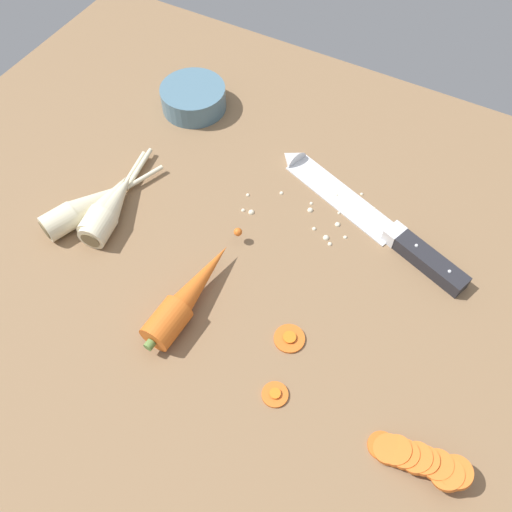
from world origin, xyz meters
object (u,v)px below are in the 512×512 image
(parsnip_front, at_px, (111,207))
(carrot_slice_stray_near, at_px, (275,394))
(whole_carrot, at_px, (189,295))
(carrot_slice_stray_mid, at_px, (289,338))
(prep_bowl, at_px, (193,97))
(parsnip_mid_left, at_px, (85,207))
(carrot_slice_stack, at_px, (418,459))
(chefs_knife, at_px, (363,212))
(parsnip_mid_right, at_px, (108,205))

(parsnip_front, bearing_deg, carrot_slice_stray_near, -20.94)
(whole_carrot, bearing_deg, carrot_slice_stray_mid, 6.67)
(carrot_slice_stray_mid, bearing_deg, prep_bowl, 137.35)
(whole_carrot, relative_size, parsnip_front, 1.06)
(whole_carrot, relative_size, parsnip_mid_left, 1.07)
(parsnip_front, relative_size, prep_bowl, 1.78)
(whole_carrot, xyz_separation_m, carrot_slice_stack, (0.33, -0.05, -0.01))
(whole_carrot, distance_m, prep_bowl, 0.39)
(whole_carrot, height_order, carrot_slice_stray_mid, whole_carrot)
(chefs_knife, distance_m, parsnip_front, 0.37)
(parsnip_front, bearing_deg, chefs_knife, 28.73)
(carrot_slice_stray_near, distance_m, carrot_slice_stray_mid, 0.08)
(prep_bowl, bearing_deg, whole_carrot, -58.65)
(parsnip_mid_right, bearing_deg, chefs_knife, 28.19)
(carrot_slice_stray_mid, xyz_separation_m, prep_bowl, (-0.34, 0.31, 0.02))
(parsnip_mid_right, bearing_deg, carrot_slice_stack, -13.42)
(carrot_slice_stack, bearing_deg, chefs_knife, 121.77)
(parsnip_front, xyz_separation_m, carrot_slice_stack, (0.51, -0.12, -0.01))
(chefs_knife, height_order, carrot_slice_stray_near, chefs_knife)
(chefs_knife, height_order, whole_carrot, whole_carrot)
(carrot_slice_stray_near, bearing_deg, parsnip_mid_left, 163.41)
(whole_carrot, bearing_deg, prep_bowl, 121.35)
(whole_carrot, height_order, parsnip_mid_left, whole_carrot)
(carrot_slice_stack, relative_size, carrot_slice_stray_near, 3.49)
(carrot_slice_stray_mid, bearing_deg, parsnip_mid_left, 174.11)
(whole_carrot, xyz_separation_m, carrot_slice_stray_near, (0.16, -0.06, -0.02))
(parsnip_mid_right, distance_m, carrot_slice_stack, 0.53)
(parsnip_front, relative_size, carrot_slice_stray_near, 6.06)
(parsnip_mid_left, relative_size, prep_bowl, 1.76)
(carrot_slice_stack, height_order, carrot_slice_stray_near, carrot_slice_stack)
(parsnip_mid_left, distance_m, prep_bowl, 0.28)
(whole_carrot, xyz_separation_m, parsnip_mid_right, (-0.18, 0.07, -0.00))
(parsnip_front, distance_m, carrot_slice_stray_near, 0.36)
(chefs_knife, distance_m, carrot_slice_stack, 0.35)
(parsnip_mid_right, height_order, carrot_slice_stack, parsnip_mid_right)
(whole_carrot, height_order, prep_bowl, whole_carrot)
(chefs_knife, height_order, parsnip_mid_right, parsnip_mid_right)
(carrot_slice_stack, relative_size, prep_bowl, 1.02)
(whole_carrot, height_order, carrot_slice_stray_near, whole_carrot)
(chefs_knife, bearing_deg, carrot_slice_stray_near, -87.71)
(chefs_knife, bearing_deg, parsnip_mid_right, -151.81)
(chefs_knife, xyz_separation_m, parsnip_mid_right, (-0.33, -0.18, 0.01))
(parsnip_mid_left, xyz_separation_m, carrot_slice_stray_mid, (0.35, -0.04, -0.02))
(whole_carrot, xyz_separation_m, carrot_slice_stray_mid, (0.14, 0.02, -0.02))
(carrot_slice_stack, bearing_deg, carrot_slice_stray_mid, 160.61)
(prep_bowl, bearing_deg, carrot_slice_stray_mid, -42.65)
(chefs_knife, xyz_separation_m, carrot_slice_stack, (0.18, -0.30, 0.01))
(carrot_slice_stray_near, bearing_deg, carrot_slice_stack, 2.17)
(prep_bowl, bearing_deg, carrot_slice_stack, -35.63)
(parsnip_mid_right, height_order, carrot_slice_stray_mid, parsnip_mid_right)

